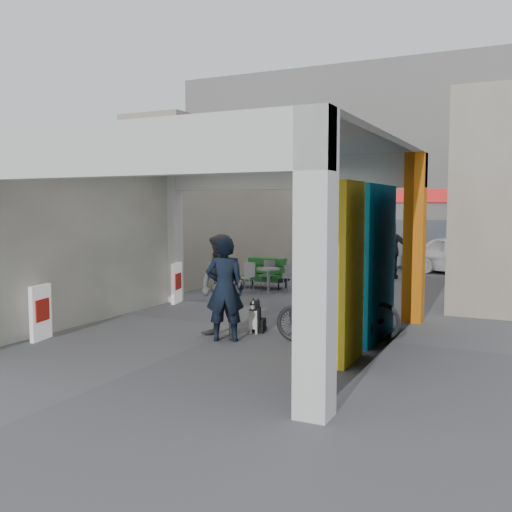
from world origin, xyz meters
The scene contains 21 objects.
ground centered at (0.00, 0.00, 0.00)m, with size 90.00×90.00×0.00m, color #535358.
arcade_canopy centered at (0.54, -0.82, 2.30)m, with size 6.40×6.45×6.40m.
far_building centered at (0.00, 13.99, 3.99)m, with size 18.00×4.08×8.00m.
plaza_bldg_left centered at (-4.50, 7.50, 2.50)m, with size 2.00×9.00×5.00m, color #A9A08C.
plaza_bldg_right centered at (4.50, 7.50, 2.50)m, with size 2.00×9.00×5.00m, color #A9A08C.
bollard_left centered at (-1.48, 2.22, 0.43)m, with size 0.09×0.09×0.86m, color gray.
bollard_center centered at (0.08, 2.60, 0.42)m, with size 0.09×0.09×0.83m, color gray.
bollard_right centered at (1.62, 2.46, 0.44)m, with size 0.09×0.09×0.87m, color gray.
advert_board_near centered at (-2.75, -2.58, 0.51)m, with size 0.19×0.56×1.00m.
advert_board_far centered at (-2.75, 1.81, 0.51)m, with size 0.20×0.55×1.00m.
cafe_set centered at (-1.48, 4.53, 0.30)m, with size 1.39×1.12×0.84m.
produce_stand centered at (-1.87, 5.16, 0.35)m, with size 1.33×0.72×0.87m.
crate_stack centered at (0.65, 8.11, 0.28)m, with size 0.48×0.39×0.56m.
border_collie centered at (0.50, -0.35, 0.27)m, with size 0.25×0.49×0.68m.
man_with_dog centered at (0.28, -1.19, 0.94)m, with size 0.69×0.45×1.88m, color black.
man_back_turned centered at (0.15, -1.04, 0.95)m, with size 0.93×0.72×1.90m, color #444446.
man_elderly centered at (1.14, 1.29, 0.90)m, with size 0.88×0.58×1.81m, color #5E8DB6.
man_crates centered at (1.03, 8.94, 0.94)m, with size 1.10×0.46×1.88m, color black.
bicycle_front centered at (2.11, 0.00, 0.55)m, with size 0.73×2.09×1.10m, color black.
bicycle_rear centered at (1.95, -0.66, 0.51)m, with size 0.48×1.71×1.03m, color black.
white_van centered at (3.09, 11.10, 0.69)m, with size 1.63×4.06×1.38m, color white.
Camera 1 is at (5.17, -10.02, 2.42)m, focal length 40.00 mm.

